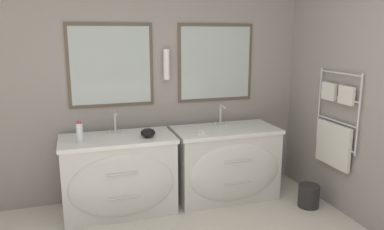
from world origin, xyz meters
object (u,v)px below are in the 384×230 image
vanity_left (119,175)px  amenity_bowl (148,133)px  waste_bin (309,195)px  vanity_right (226,163)px  toiletry_bottle (80,133)px

vanity_left → amenity_bowl: bearing=-11.7°
waste_bin → vanity_left: bearing=165.7°
vanity_right → amenity_bowl: 0.99m
vanity_right → waste_bin: vanity_right is taller
vanity_right → waste_bin: 0.95m
vanity_left → vanity_right: 1.19m
vanity_left → toiletry_bottle: 0.61m
vanity_right → waste_bin: bearing=-33.3°
vanity_right → amenity_bowl: (-0.89, -0.06, 0.44)m
amenity_bowl → vanity_right: bearing=3.9°
toiletry_bottle → amenity_bowl: (0.66, -0.00, -0.06)m
vanity_left → amenity_bowl: size_ratio=7.61×
vanity_left → waste_bin: bearing=-14.3°
waste_bin → vanity_right: bearing=146.7°
vanity_right → amenity_bowl: size_ratio=7.61×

